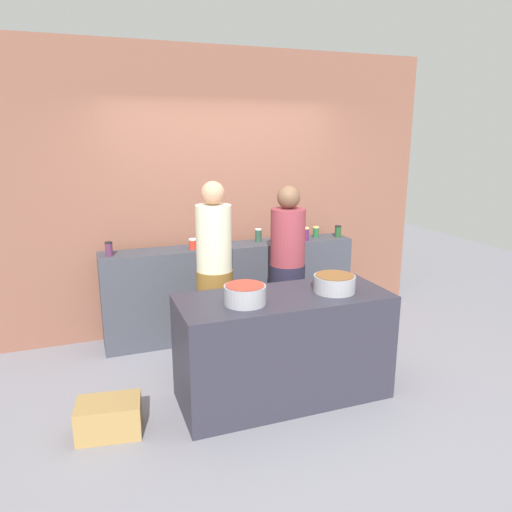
# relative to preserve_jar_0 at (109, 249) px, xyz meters

# --- Properties ---
(ground) EXTENTS (12.00, 12.00, 0.00)m
(ground) POSITION_rel_preserve_jar_0_xyz_m (1.24, -1.05, -1.06)
(ground) COLOR gray
(storefront_wall) EXTENTS (4.80, 0.12, 3.00)m
(storefront_wall) POSITION_rel_preserve_jar_0_xyz_m (1.24, 0.40, 0.44)
(storefront_wall) COLOR brown
(storefront_wall) RESTS_ON ground
(display_shelf) EXTENTS (2.70, 0.36, 0.99)m
(display_shelf) POSITION_rel_preserve_jar_0_xyz_m (1.24, 0.05, -0.57)
(display_shelf) COLOR #383B45
(display_shelf) RESTS_ON ground
(prep_table) EXTENTS (1.70, 0.70, 0.88)m
(prep_table) POSITION_rel_preserve_jar_0_xyz_m (1.24, -1.35, -0.62)
(prep_table) COLOR #2A2935
(prep_table) RESTS_ON ground
(preserve_jar_0) EXTENTS (0.07, 0.07, 0.14)m
(preserve_jar_0) POSITION_rel_preserve_jar_0_xyz_m (0.00, 0.00, 0.00)
(preserve_jar_0) COLOR #4E2642
(preserve_jar_0) RESTS_ON display_shelf
(preserve_jar_1) EXTENTS (0.08, 0.08, 0.11)m
(preserve_jar_1) POSITION_rel_preserve_jar_0_xyz_m (0.82, 0.00, -0.02)
(preserve_jar_1) COLOR red
(preserve_jar_1) RESTS_ON display_shelf
(preserve_jar_2) EXTENTS (0.07, 0.07, 0.12)m
(preserve_jar_2) POSITION_rel_preserve_jar_0_xyz_m (0.99, 0.04, -0.01)
(preserve_jar_2) COLOR orange
(preserve_jar_2) RESTS_ON display_shelf
(preserve_jar_3) EXTENTS (0.09, 0.09, 0.11)m
(preserve_jar_3) POSITION_rel_preserve_jar_0_xyz_m (1.09, 0.07, -0.02)
(preserve_jar_3) COLOR #A52011
(preserve_jar_3) RESTS_ON display_shelf
(preserve_jar_4) EXTENTS (0.07, 0.07, 0.14)m
(preserve_jar_4) POSITION_rel_preserve_jar_0_xyz_m (1.56, 0.10, 0.00)
(preserve_jar_4) COLOR #284537
(preserve_jar_4) RESTS_ON display_shelf
(preserve_jar_5) EXTENTS (0.09, 0.09, 0.10)m
(preserve_jar_5) POSITION_rel_preserve_jar_0_xyz_m (1.80, -0.01, -0.02)
(preserve_jar_5) COLOR #97361A
(preserve_jar_5) RESTS_ON display_shelf
(preserve_jar_6) EXTENTS (0.09, 0.09, 0.14)m
(preserve_jar_6) POSITION_rel_preserve_jar_0_xyz_m (2.06, -0.01, 0.00)
(preserve_jar_6) COLOR #581C4D
(preserve_jar_6) RESTS_ON display_shelf
(preserve_jar_7) EXTENTS (0.07, 0.07, 0.12)m
(preserve_jar_7) POSITION_rel_preserve_jar_0_xyz_m (2.25, 0.09, -0.01)
(preserve_jar_7) COLOR #215830
(preserve_jar_7) RESTS_ON display_shelf
(preserve_jar_8) EXTENTS (0.07, 0.07, 0.13)m
(preserve_jar_8) POSITION_rel_preserve_jar_0_xyz_m (2.49, 0.02, -0.01)
(preserve_jar_8) COLOR #204825
(preserve_jar_8) RESTS_ON display_shelf
(cooking_pot_left) EXTENTS (0.32, 0.32, 0.15)m
(cooking_pot_left) POSITION_rel_preserve_jar_0_xyz_m (0.88, -1.42, -0.11)
(cooking_pot_left) COLOR gray
(cooking_pot_left) RESTS_ON prep_table
(cooking_pot_center) EXTENTS (0.34, 0.34, 0.14)m
(cooking_pot_center) POSITION_rel_preserve_jar_0_xyz_m (1.66, -1.40, -0.11)
(cooking_pot_center) COLOR gray
(cooking_pot_center) RESTS_ON prep_table
(cook_with_tongs) EXTENTS (0.33, 0.33, 1.74)m
(cook_with_tongs) POSITION_rel_preserve_jar_0_xyz_m (0.85, -0.69, -0.26)
(cook_with_tongs) COLOR brown
(cook_with_tongs) RESTS_ON ground
(cook_in_cap) EXTENTS (0.35, 0.35, 1.66)m
(cook_in_cap) POSITION_rel_preserve_jar_0_xyz_m (1.62, -0.54, -0.31)
(cook_in_cap) COLOR #1E1B2E
(cook_in_cap) RESTS_ON ground
(bread_crate) EXTENTS (0.49, 0.36, 0.26)m
(bread_crate) POSITION_rel_preserve_jar_0_xyz_m (-0.15, -1.40, -0.93)
(bread_crate) COLOR olive
(bread_crate) RESTS_ON ground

